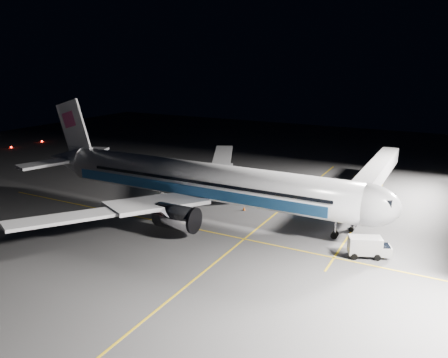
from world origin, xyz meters
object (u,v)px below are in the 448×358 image
airliner (196,181)px  safety_cone_b (241,201)px  safety_cone_c (244,208)px  baggage_tug (172,186)px  jet_bridge (373,176)px  service_truck (369,246)px  safety_cone_a (265,192)px

airliner → safety_cone_b: size_ratio=110.44×
safety_cone_b → safety_cone_c: (2.11, -3.08, 0.03)m
baggage_tug → safety_cone_b: baggage_tug is taller
jet_bridge → safety_cone_c: 22.25m
service_truck → safety_cone_b: (-22.63, 11.22, -1.08)m
airliner → baggage_tug: size_ratio=21.53×
safety_cone_a → jet_bridge: bearing=13.0°
service_truck → safety_cone_b: size_ratio=9.53×
service_truck → baggage_tug: (-36.74, 11.78, -0.44)m
jet_bridge → safety_cone_b: jet_bridge is taller
service_truck → safety_cone_c: (-20.53, 8.14, -1.04)m
safety_cone_c → service_truck: bearing=-21.6°
airliner → jet_bridge: (23.08, 18.06, -0.58)m
baggage_tug → safety_cone_c: (16.22, -3.64, -0.61)m
baggage_tug → safety_cone_a: 16.75m
safety_cone_a → safety_cone_b: safety_cone_a is taller
safety_cone_a → baggage_tug: bearing=-159.0°
jet_bridge → service_truck: (3.53, -21.84, -3.23)m
service_truck → safety_cone_c: bearing=135.4°
safety_cone_a → safety_cone_c: (0.59, -9.65, 0.03)m
airliner → service_truck: bearing=-8.1°
service_truck → safety_cone_c: size_ratio=8.50×
safety_cone_a → safety_cone_c: safety_cone_c is taller
baggage_tug → airliner: bearing=-35.0°
baggage_tug → safety_cone_c: size_ratio=4.57×
airliner → safety_cone_a: size_ratio=109.57×
service_truck → safety_cone_a: 27.63m
jet_bridge → airliner: bearing=-142.0°
airliner → jet_bridge: bearing=38.0°
baggage_tug → safety_cone_a: size_ratio=5.09×
service_truck → safety_cone_a: (-21.12, 17.79, -1.08)m
airliner → jet_bridge: 29.31m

